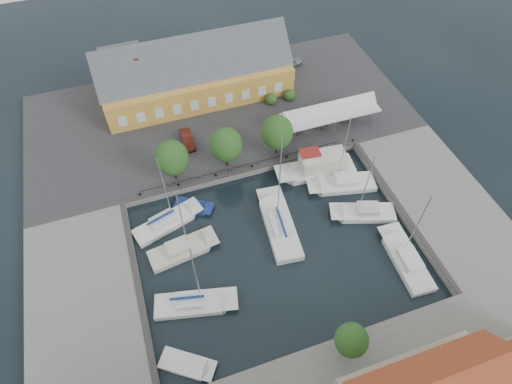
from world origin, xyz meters
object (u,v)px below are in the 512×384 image
car_silver (290,63)px  east_boat_c (406,260)px  warehouse (192,75)px  east_boat_a (343,184)px  east_boat_b (364,213)px  west_boat_b (182,250)px  trawler (318,167)px  launch_sw (187,365)px  west_boat_a (167,223)px  tent_canopy (330,113)px  car_red (187,139)px  west_boat_d (194,304)px  launch_nw (193,207)px  center_sailboat (279,226)px

car_silver → east_boat_c: (-0.70, -38.04, -1.53)m
warehouse → east_boat_a: (14.16, -23.89, -4.17)m
east_boat_b → west_boat_b: 22.84m
trawler → warehouse: bearing=120.1°
east_boat_a → launch_sw: bearing=-147.4°
west_boat_a → tent_canopy: bearing=18.6°
tent_canopy → car_silver: 15.41m
east_boat_c → west_boat_a: size_ratio=1.00×
car_red → west_boat_d: size_ratio=0.35×
warehouse → car_silver: 16.97m
west_boat_d → car_silver: bearing=54.6°
launch_sw → east_boat_a: bearing=32.6°
trawler → launch_nw: 17.41m
trawler → car_silver: bearing=77.9°
east_boat_a → west_boat_d: 24.67m
west_boat_d → west_boat_a: bearing=93.3°
launch_sw → east_boat_b: bearing=23.0°
center_sailboat → west_boat_b: bearing=177.4°
east_boat_c → west_boat_d: size_ratio=0.98×
west_boat_d → launch_nw: bearing=76.8°
launch_sw → trawler: bearing=40.2°
east_boat_b → launch_nw: 21.52m
center_sailboat → east_boat_b: 10.82m
center_sailboat → east_boat_c: size_ratio=1.25×
east_boat_b → west_boat_d: bearing=-168.2°
trawler → west_boat_b: bearing=-162.9°
trawler → east_boat_c: size_ratio=0.94×
car_red → center_sailboat: bearing=-67.1°
east_boat_c → west_boat_d: west_boat_d is taller
east_boat_a → east_boat_b: 5.15m
warehouse → center_sailboat: 28.00m
warehouse → car_red: bearing=-108.3°
west_boat_a → east_boat_a: bearing=-3.4°
east_boat_a → warehouse: bearing=120.6°
launch_sw → warehouse: bearing=75.1°
warehouse → trawler: bearing=-59.9°
tent_canopy → west_boat_d: size_ratio=1.17×
warehouse → car_red: (-3.48, -10.48, -2.73)m
warehouse → car_silver: size_ratio=6.19×
west_boat_d → warehouse: bearing=76.0°
east_boat_b → launch_nw: bearing=158.1°
east_boat_c → launch_sw: size_ratio=2.03×
center_sailboat → west_boat_d: size_ratio=1.23×
tent_canopy → trawler: size_ratio=1.26×
west_boat_a → west_boat_d: (0.65, -11.34, -0.00)m
east_boat_c → launch_sw: (-26.61, -3.13, -0.17)m
warehouse → launch_nw: 22.13m
warehouse → launch_nw: warehouse is taller
west_boat_b → west_boat_d: 6.98m
west_boat_d → car_red: bearing=78.1°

